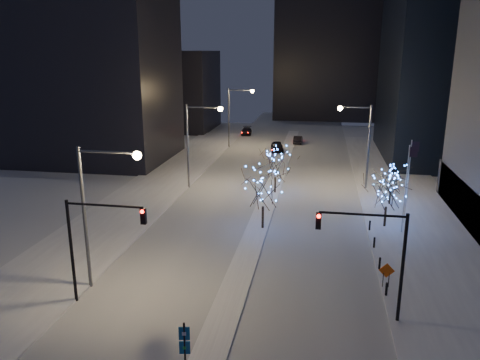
% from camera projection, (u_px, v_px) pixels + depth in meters
% --- Properties ---
extents(ground, '(160.00, 160.00, 0.00)m').
position_uv_depth(ground, '(225.00, 315.00, 29.23)').
color(ground, silver).
rests_on(ground, ground).
extents(road, '(20.00, 130.00, 0.02)m').
position_uv_depth(road, '(278.00, 174.00, 62.46)').
color(road, silver).
rests_on(road, ground).
extents(median, '(2.00, 80.00, 0.15)m').
position_uv_depth(median, '(274.00, 184.00, 57.70)').
color(median, white).
rests_on(median, ground).
extents(east_sidewalk, '(10.00, 90.00, 0.15)m').
position_uv_depth(east_sidewalk, '(416.00, 219.00, 45.73)').
color(east_sidewalk, white).
rests_on(east_sidewalk, ground).
extents(west_sidewalk, '(8.00, 90.00, 0.15)m').
position_uv_depth(west_sidewalk, '(135.00, 203.00, 50.51)').
color(west_sidewalk, white).
rests_on(west_sidewalk, ground).
extents(filler_west_near, '(22.00, 18.00, 24.00)m').
position_uv_depth(filler_west_near, '(93.00, 79.00, 68.64)').
color(filler_west_near, black).
rests_on(filler_west_near, ground).
extents(filler_west_far, '(18.00, 16.00, 16.00)m').
position_uv_depth(filler_west_far, '(170.00, 90.00, 97.86)').
color(filler_west_far, black).
rests_on(filler_west_far, ground).
extents(horizon_block, '(24.00, 14.00, 42.00)m').
position_uv_depth(horizon_block, '(328.00, 29.00, 110.02)').
color(horizon_block, black).
rests_on(horizon_block, ground).
extents(street_lamp_w_near, '(4.40, 0.56, 10.00)m').
position_uv_depth(street_lamp_w_near, '(98.00, 199.00, 30.87)').
color(street_lamp_w_near, '#595E66').
rests_on(street_lamp_w_near, ground).
extents(street_lamp_w_mid, '(4.40, 0.56, 10.00)m').
position_uv_depth(street_lamp_w_mid, '(196.00, 135.00, 54.61)').
color(street_lamp_w_mid, '#595E66').
rests_on(street_lamp_w_mid, ground).
extents(street_lamp_w_far, '(4.40, 0.56, 10.00)m').
position_uv_depth(street_lamp_w_far, '(235.00, 109.00, 78.35)').
color(street_lamp_w_far, '#595E66').
rests_on(street_lamp_w_far, ground).
extents(street_lamp_east, '(3.90, 0.56, 10.00)m').
position_uv_depth(street_lamp_east, '(361.00, 136.00, 54.34)').
color(street_lamp_east, '#595E66').
rests_on(street_lamp_east, ground).
extents(traffic_signal_west, '(5.26, 0.43, 7.00)m').
position_uv_depth(traffic_signal_west, '(93.00, 235.00, 29.35)').
color(traffic_signal_west, black).
rests_on(traffic_signal_west, ground).
extents(traffic_signal_east, '(5.26, 0.43, 7.00)m').
position_uv_depth(traffic_signal_east, '(377.00, 248.00, 27.43)').
color(traffic_signal_east, black).
rests_on(traffic_signal_east, ground).
extents(flagpoles, '(1.35, 2.60, 8.00)m').
position_uv_depth(flagpoles, '(408.00, 179.00, 42.13)').
color(flagpoles, silver).
rests_on(flagpoles, east_sidewalk).
extents(bollards, '(0.16, 12.16, 0.90)m').
position_uv_depth(bollards, '(377.00, 252.00, 36.88)').
color(bollards, black).
rests_on(bollards, east_sidewalk).
extents(car_near, '(2.64, 5.05, 1.64)m').
position_uv_depth(car_near, '(277.00, 147.00, 76.54)').
color(car_near, black).
rests_on(car_near, ground).
extents(car_mid, '(1.55, 4.18, 1.36)m').
position_uv_depth(car_mid, '(298.00, 140.00, 83.30)').
color(car_mid, black).
rests_on(car_mid, ground).
extents(car_far, '(2.38, 4.93, 1.38)m').
position_uv_depth(car_far, '(247.00, 131.00, 92.14)').
color(car_far, black).
rests_on(car_far, ground).
extents(holiday_tree_median_near, '(5.81, 5.81, 5.94)m').
position_uv_depth(holiday_tree_median_near, '(263.00, 188.00, 42.25)').
color(holiday_tree_median_near, black).
rests_on(holiday_tree_median_near, median).
extents(holiday_tree_median_far, '(5.07, 5.07, 5.29)m').
position_uv_depth(holiday_tree_median_far, '(276.00, 164.00, 53.24)').
color(holiday_tree_median_far, black).
rests_on(holiday_tree_median_far, median).
extents(holiday_tree_plaza_near, '(4.25, 4.25, 5.15)m').
position_uv_depth(holiday_tree_plaza_near, '(387.00, 191.00, 42.81)').
color(holiday_tree_plaza_near, black).
rests_on(holiday_tree_plaza_near, east_sidewalk).
extents(holiday_tree_plaza_far, '(4.50, 4.50, 4.47)m').
position_uv_depth(holiday_tree_plaza_far, '(391.00, 178.00, 49.32)').
color(holiday_tree_plaza_far, black).
rests_on(holiday_tree_plaza_far, east_sidewalk).
extents(wayfinding_sign, '(0.55, 0.16, 3.10)m').
position_uv_depth(wayfinding_sign, '(185.00, 344.00, 23.15)').
color(wayfinding_sign, black).
rests_on(wayfinding_sign, ground).
extents(construction_sign, '(1.08, 0.07, 1.78)m').
position_uv_depth(construction_sign, '(387.00, 273.00, 32.13)').
color(construction_sign, black).
rests_on(construction_sign, east_sidewalk).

